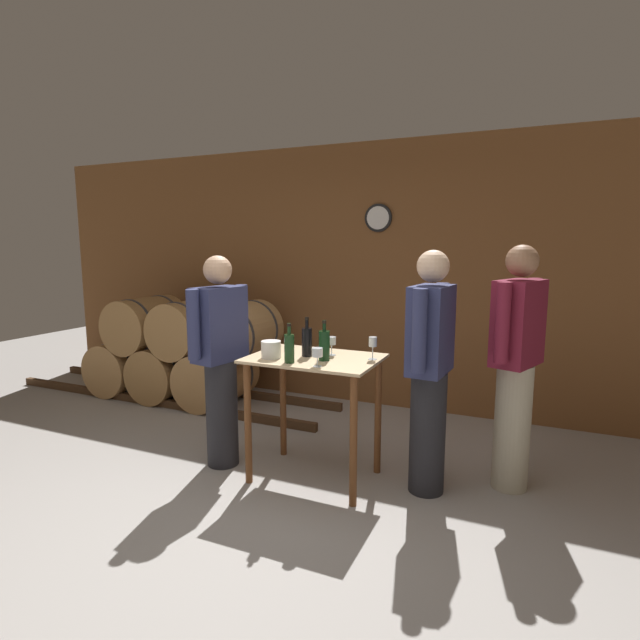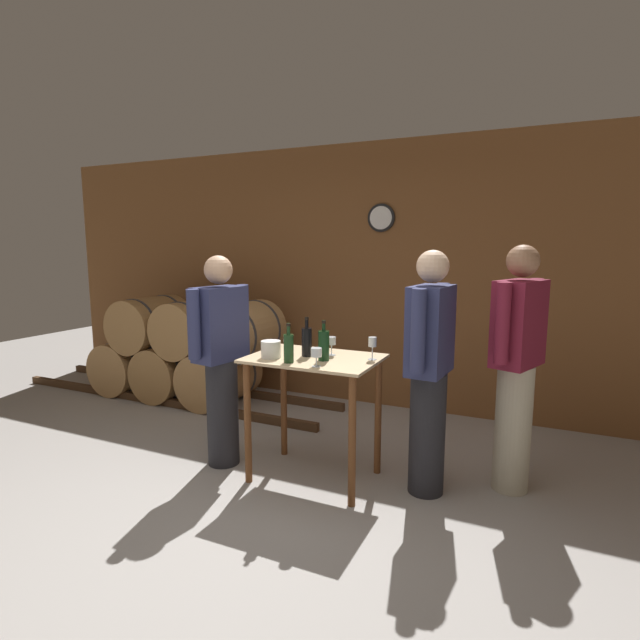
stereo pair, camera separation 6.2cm
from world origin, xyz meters
name	(u,v)px [view 1 (the left image)]	position (x,y,z in m)	size (l,w,h in m)	color
ground_plane	(233,537)	(0.00, 0.00, 0.00)	(14.00, 14.00, 0.00)	#9E9993
back_wall	(377,277)	(0.00, 2.71, 1.35)	(8.40, 0.08, 2.70)	brown
barrel_rack	(180,351)	(-2.00, 2.00, 0.54)	(3.84, 0.77, 1.11)	#4C331E
tasting_table	(314,385)	(0.12, 0.88, 0.69)	(0.91, 0.64, 0.90)	#D1B284
wine_bottle_far_left	(289,347)	(0.04, 0.66, 1.00)	(0.07, 0.07, 0.27)	#193819
wine_bottle_left	(307,341)	(0.06, 0.89, 1.01)	(0.07, 0.07, 0.28)	black
wine_bottle_center	(324,345)	(0.22, 0.82, 1.01)	(0.08, 0.08, 0.28)	black
wine_glass_near_left	(332,342)	(0.21, 0.99, 1.00)	(0.06, 0.06, 0.13)	silver
wine_glass_near_center	(317,353)	(0.25, 0.64, 0.99)	(0.07, 0.07, 0.12)	silver
wine_glass_near_right	(373,343)	(0.52, 0.98, 1.01)	(0.06, 0.06, 0.16)	silver
ice_bucket	(271,349)	(-0.15, 0.74, 0.96)	(0.14, 0.14, 0.12)	white
person_host	(220,357)	(-0.62, 0.80, 0.84)	(0.29, 0.58, 1.60)	#232328
person_visitor_with_scarf	(516,363)	(1.43, 1.30, 0.89)	(0.34, 0.56, 1.68)	#B7AD93
person_visitor_bearded	(430,368)	(0.90, 1.01, 0.87)	(0.25, 0.59, 1.65)	#232328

